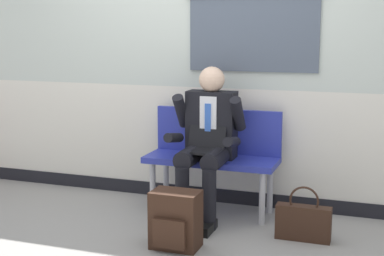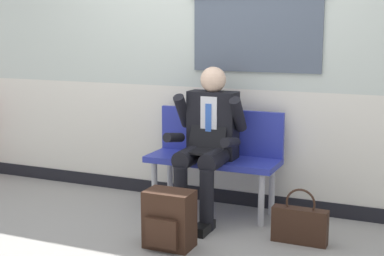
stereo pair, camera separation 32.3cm
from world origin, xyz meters
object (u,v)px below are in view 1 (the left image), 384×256
object	(u,v)px
backpack	(175,220)
handbag	(303,222)
bench_with_person	(214,151)
person_seated	(207,139)

from	to	relation	value
backpack	handbag	world-z (taller)	backpack
bench_with_person	backpack	size ratio (longest dim) A/B	2.66
person_seated	handbag	distance (m)	1.00
backpack	person_seated	bearing A→B (deg)	89.76
bench_with_person	person_seated	size ratio (longest dim) A/B	0.89
person_seated	backpack	world-z (taller)	person_seated
bench_with_person	handbag	size ratio (longest dim) A/B	2.69
bench_with_person	handbag	xyz separation A→B (m)	(0.83, -0.45, -0.37)
backpack	bench_with_person	bearing A→B (deg)	89.81
handbag	person_seated	bearing A→B (deg)	163.00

